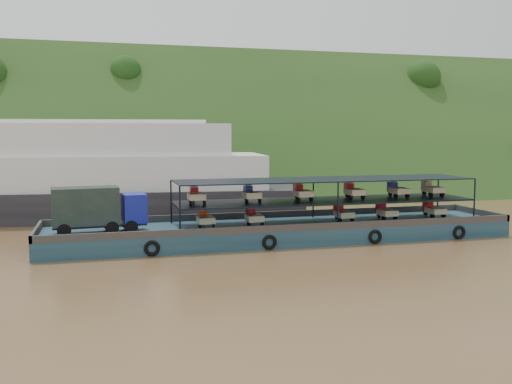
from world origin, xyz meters
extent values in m
plane|color=brown|center=(0.00, 0.00, 0.00)|extent=(160.00, 160.00, 0.00)
cube|color=#1B3413|center=(0.00, 36.00, 0.00)|extent=(140.00, 39.60, 39.60)
cube|color=#123340|center=(-1.22, -1.48, 0.60)|extent=(35.00, 7.00, 1.20)
cube|color=#592D19|center=(-1.22, 1.92, 1.45)|extent=(35.00, 0.20, 0.50)
cube|color=#592D19|center=(-1.22, -4.88, 1.45)|extent=(35.00, 0.20, 0.50)
cube|color=#592D19|center=(16.18, -1.48, 1.45)|extent=(0.20, 7.00, 0.50)
cube|color=#592D19|center=(-18.62, -1.48, 1.45)|extent=(0.20, 7.00, 0.50)
torus|color=black|center=(-11.22, -5.03, 0.55)|extent=(1.06, 0.26, 1.06)
torus|color=black|center=(-3.22, -5.03, 0.55)|extent=(1.06, 0.26, 1.06)
torus|color=black|center=(4.78, -5.03, 0.55)|extent=(1.06, 0.26, 1.06)
torus|color=black|center=(11.78, -5.03, 0.55)|extent=(1.06, 0.26, 1.06)
cylinder|color=black|center=(-16.75, -3.03, 1.65)|extent=(0.93, 0.40, 0.91)
cylinder|color=black|center=(-16.92, -1.13, 1.65)|extent=(0.93, 0.40, 0.91)
cylinder|color=black|center=(-13.67, -2.76, 1.65)|extent=(0.93, 0.40, 0.91)
cylinder|color=black|center=(-13.84, -0.86, 1.65)|extent=(0.93, 0.40, 0.91)
cylinder|color=black|center=(-12.41, -2.65, 1.65)|extent=(0.93, 0.40, 0.91)
cylinder|color=black|center=(-12.57, -0.75, 1.65)|extent=(0.93, 0.40, 0.91)
cube|color=black|center=(-14.48, -1.87, 1.79)|extent=(6.33, 2.54, 0.18)
cube|color=navy|center=(-12.13, -1.67, 2.83)|extent=(1.73, 2.31, 2.00)
cube|color=black|center=(-11.36, -1.60, 3.20)|extent=(0.21, 1.81, 0.82)
cube|color=black|center=(-15.38, -1.95, 3.11)|extent=(4.53, 2.56, 2.54)
cube|color=black|center=(2.28, -1.48, 2.86)|extent=(23.00, 5.00, 0.12)
cube|color=black|center=(2.28, -1.48, 4.50)|extent=(23.00, 5.00, 0.08)
cylinder|color=black|center=(-9.22, -3.98, 2.85)|extent=(0.12, 0.12, 3.30)
cylinder|color=black|center=(-9.22, 1.02, 2.85)|extent=(0.12, 0.12, 3.30)
cylinder|color=black|center=(2.28, -3.98, 2.85)|extent=(0.12, 0.12, 3.30)
cylinder|color=black|center=(2.28, 1.02, 2.85)|extent=(0.12, 0.12, 3.30)
cylinder|color=black|center=(13.78, -3.98, 2.85)|extent=(0.12, 0.12, 3.30)
cylinder|color=black|center=(13.78, 1.02, 2.85)|extent=(0.12, 0.12, 3.30)
cylinder|color=black|center=(-7.10, -0.43, 1.46)|extent=(0.12, 0.52, 0.52)
cylinder|color=black|center=(-7.60, -2.23, 1.46)|extent=(0.14, 0.52, 0.52)
cylinder|color=black|center=(-6.60, -2.23, 1.46)|extent=(0.14, 0.52, 0.52)
cube|color=#C7C28D|center=(-7.10, -1.88, 1.80)|extent=(1.15, 1.50, 0.44)
cube|color=red|center=(-7.10, -0.73, 1.98)|extent=(0.55, 0.80, 0.80)
cube|color=red|center=(-7.10, -0.93, 2.48)|extent=(0.50, 0.10, 0.10)
cylinder|color=black|center=(-3.45, -0.43, 1.46)|extent=(0.12, 0.52, 0.52)
cylinder|color=black|center=(-3.95, -2.23, 1.46)|extent=(0.14, 0.52, 0.52)
cylinder|color=black|center=(-2.95, -2.23, 1.46)|extent=(0.14, 0.52, 0.52)
cube|color=beige|center=(-3.45, -1.88, 1.80)|extent=(1.15, 1.50, 0.44)
cube|color=#AD0B1E|center=(-3.45, -0.73, 1.98)|extent=(0.55, 0.80, 0.80)
cube|color=#AD0B1E|center=(-3.45, -0.93, 2.48)|extent=(0.50, 0.10, 0.10)
cylinder|color=black|center=(3.73, -0.43, 1.46)|extent=(0.12, 0.52, 0.52)
cylinder|color=black|center=(3.23, -2.23, 1.46)|extent=(0.14, 0.52, 0.52)
cylinder|color=black|center=(4.23, -2.23, 1.46)|extent=(0.14, 0.52, 0.52)
cube|color=#BCB885|center=(3.73, -1.88, 1.80)|extent=(1.15, 1.50, 0.44)
cube|color=red|center=(3.73, -0.73, 1.98)|extent=(0.55, 0.80, 0.80)
cube|color=red|center=(3.73, -0.93, 2.48)|extent=(0.50, 0.10, 0.10)
cylinder|color=black|center=(7.42, -0.43, 1.46)|extent=(0.12, 0.52, 0.52)
cylinder|color=black|center=(6.92, -2.23, 1.46)|extent=(0.14, 0.52, 0.52)
cylinder|color=black|center=(7.92, -2.23, 1.46)|extent=(0.14, 0.52, 0.52)
cube|color=beige|center=(7.42, -1.88, 1.80)|extent=(1.15, 1.50, 0.44)
cube|color=red|center=(7.42, -0.73, 1.98)|extent=(0.55, 0.80, 0.80)
cube|color=red|center=(7.42, -0.93, 2.48)|extent=(0.50, 0.10, 0.10)
cylinder|color=black|center=(11.72, -0.43, 1.46)|extent=(0.12, 0.52, 0.52)
cylinder|color=black|center=(11.22, -2.23, 1.46)|extent=(0.14, 0.52, 0.52)
cylinder|color=black|center=(12.22, -2.23, 1.46)|extent=(0.14, 0.52, 0.52)
cube|color=beige|center=(11.72, -1.88, 1.80)|extent=(1.15, 1.50, 0.44)
cube|color=red|center=(11.72, -0.73, 1.98)|extent=(0.55, 0.80, 0.80)
cube|color=red|center=(11.72, -0.93, 2.48)|extent=(0.50, 0.10, 0.10)
cylinder|color=black|center=(-7.75, -0.43, 3.18)|extent=(0.12, 0.52, 0.52)
cylinder|color=black|center=(-8.25, -2.23, 3.18)|extent=(0.14, 0.52, 0.52)
cylinder|color=black|center=(-7.25, -2.23, 3.18)|extent=(0.14, 0.52, 0.52)
cube|color=#CFB592|center=(-7.75, -1.88, 3.52)|extent=(1.15, 1.50, 0.44)
cube|color=red|center=(-7.75, -0.73, 3.70)|extent=(0.55, 0.80, 0.80)
cube|color=red|center=(-7.75, -0.93, 4.20)|extent=(0.50, 0.10, 0.10)
cylinder|color=black|center=(-3.65, -0.43, 3.18)|extent=(0.12, 0.52, 0.52)
cylinder|color=black|center=(-4.15, -2.23, 3.18)|extent=(0.14, 0.52, 0.52)
cylinder|color=black|center=(-3.15, -2.23, 3.18)|extent=(0.14, 0.52, 0.52)
cube|color=#C8BB8E|center=(-3.65, -1.88, 3.52)|extent=(1.15, 1.50, 0.44)
cube|color=navy|center=(-3.65, -0.73, 3.70)|extent=(0.55, 0.80, 0.80)
cube|color=navy|center=(-3.65, -0.93, 4.20)|extent=(0.50, 0.10, 0.10)
cylinder|color=black|center=(0.35, -0.43, 3.18)|extent=(0.12, 0.52, 0.52)
cylinder|color=black|center=(-0.15, -2.23, 3.18)|extent=(0.14, 0.52, 0.52)
cylinder|color=black|center=(0.85, -2.23, 3.18)|extent=(0.14, 0.52, 0.52)
cube|color=beige|center=(0.35, -1.88, 3.52)|extent=(1.15, 1.50, 0.44)
cube|color=red|center=(0.35, -0.73, 3.70)|extent=(0.55, 0.80, 0.80)
cube|color=red|center=(0.35, -0.93, 4.20)|extent=(0.50, 0.10, 0.10)
cylinder|color=black|center=(4.60, -0.43, 3.18)|extent=(0.12, 0.52, 0.52)
cylinder|color=black|center=(4.10, -2.23, 3.18)|extent=(0.14, 0.52, 0.52)
cylinder|color=black|center=(5.10, -2.23, 3.18)|extent=(0.14, 0.52, 0.52)
cube|color=beige|center=(4.60, -1.88, 3.52)|extent=(1.15, 1.50, 0.44)
cube|color=red|center=(4.60, -0.73, 3.70)|extent=(0.55, 0.80, 0.80)
cube|color=red|center=(4.60, -0.93, 4.20)|extent=(0.50, 0.10, 0.10)
cylinder|color=black|center=(8.42, -0.43, 3.18)|extent=(0.12, 0.52, 0.52)
cylinder|color=black|center=(7.92, -2.23, 3.18)|extent=(0.14, 0.52, 0.52)
cylinder|color=black|center=(8.92, -2.23, 3.18)|extent=(0.14, 0.52, 0.52)
cube|color=#C5AF8B|center=(8.42, -1.88, 3.52)|extent=(1.15, 1.50, 0.44)
cube|color=#192599|center=(8.42, -0.73, 3.70)|extent=(0.55, 0.80, 0.80)
cube|color=#192599|center=(8.42, -0.93, 4.20)|extent=(0.50, 0.10, 0.10)
cylinder|color=black|center=(11.53, -0.43, 3.18)|extent=(0.12, 0.52, 0.52)
cylinder|color=black|center=(11.03, -2.23, 3.18)|extent=(0.14, 0.52, 0.52)
cylinder|color=black|center=(12.03, -2.23, 3.18)|extent=(0.14, 0.52, 0.52)
cube|color=beige|center=(11.53, -1.88, 3.52)|extent=(1.15, 1.50, 0.44)
cube|color=beige|center=(11.53, -0.73, 3.70)|extent=(0.55, 0.80, 0.80)
cube|color=beige|center=(11.53, -0.93, 4.20)|extent=(0.50, 0.10, 0.10)
cube|color=black|center=(-18.09, 15.48, 1.37)|extent=(46.71, 16.23, 2.75)
cube|color=silver|center=(-18.09, 15.48, 4.35)|extent=(39.77, 14.36, 3.20)
cube|color=silver|center=(-18.09, 15.48, 7.44)|extent=(32.82, 12.50, 2.97)
cube|color=silver|center=(-18.09, 15.48, 9.09)|extent=(28.15, 10.88, 0.34)
camera|label=1|loc=(-14.28, -42.07, 8.02)|focal=40.00mm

